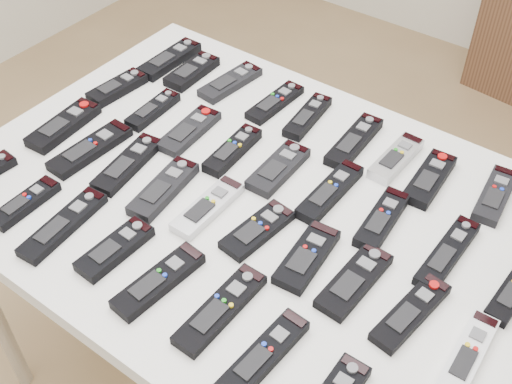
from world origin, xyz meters
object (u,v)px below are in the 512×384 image
Objects in this scene: remote_0 at (170,59)px; remote_4 at (308,117)px; remote_32 at (115,249)px; remote_6 at (396,158)px; remote_11 at (153,110)px; remote_20 at (90,149)px; remote_7 at (430,179)px; remote_26 at (354,281)px; remote_12 at (189,131)px; remote_21 at (128,164)px; remote_1 at (192,71)px; remote_14 at (278,168)px; remote_13 at (233,150)px; remote_19 at (64,125)px; remote_24 at (257,230)px; remote_34 at (221,309)px; remote_28 at (468,355)px; remote_27 at (411,312)px; remote_25 at (307,257)px; remote_31 at (63,225)px; remote_22 at (164,189)px; remote_30 at (25,203)px; remote_8 at (495,195)px; remote_5 at (354,141)px; remote_15 at (330,192)px; remote_33 at (159,281)px; remote_17 at (447,253)px; remote_2 at (230,82)px; remote_23 at (208,207)px; remote_16 at (382,219)px; table at (256,218)px; remote_35 at (264,355)px; remote_3 at (275,102)px.

remote_4 is at bearing 1.52° from remote_0.
remote_6 is at bearing 63.29° from remote_32.
remote_11 is 0.77× the size of remote_20.
remote_7 is 0.33m from remote_26.
remote_21 is (-0.03, -0.17, 0.00)m from remote_12.
remote_1 reaches higher than remote_14.
remote_13 and remote_19 have the same top height.
remote_24 is at bearing -23.45° from remote_11.
remote_14 is at bearing -152.87° from remote_7.
remote_0 is at bearing 136.57° from remote_12.
remote_13 is 0.84× the size of remote_34.
remote_27 is at bearing 167.26° from remote_28.
remote_32 is at bearing -64.72° from remote_1.
remote_14 is 0.25m from remote_25.
remote_11 is at bearing -58.04° from remote_0.
remote_22 is at bearing 59.75° from remote_31.
remote_8 is at bearing 36.69° from remote_30.
remote_5 is 1.26× the size of remote_30.
remote_12 is 0.85× the size of remote_31.
remote_24 is 0.78× the size of remote_31.
remote_15 is 0.40m from remote_33.
remote_24 is at bearing -172.23° from remote_27.
remote_12 is at bearing 28.79° from remote_19.
remote_13 reaches higher than remote_17.
remote_4 is 1.06× the size of remote_24.
remote_2 is 0.98× the size of remote_22.
remote_19 reaches higher than remote_23.
remote_8 is (0.13, 0.04, -0.00)m from remote_7.
remote_30 is at bearing -151.83° from remote_16.
remote_8 is at bearing 60.39° from remote_33.
remote_8 is at bearing 35.68° from remote_15.
remote_8 is 0.97m from remote_30.
remote_1 is 0.78× the size of remote_20.
remote_4 is at bearing 61.33° from remote_30.
remote_15 reaches higher than remote_28.
remote_26 is (0.77, 0.01, -0.00)m from remote_19.
remote_2 is 0.93× the size of remote_21.
remote_4 and remote_20 have the same top height.
table is 6.79× the size of remote_22.
remote_14 and remote_25 have the same top height.
remote_16 is at bearing 71.79° from remote_34.
remote_14 is 0.89× the size of remote_35.
table is at bearing -35.16° from remote_1.
remote_21 is at bearing 156.85° from remote_34.
remote_20 reaches higher than remote_3.
remote_12 is at bearing 173.90° from remote_27.
remote_21 is (0.01, -0.38, 0.00)m from remote_2.
remote_27 is 1.19× the size of remote_30.
remote_7 and remote_33 have the same top height.
remote_14 reaches higher than remote_12.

